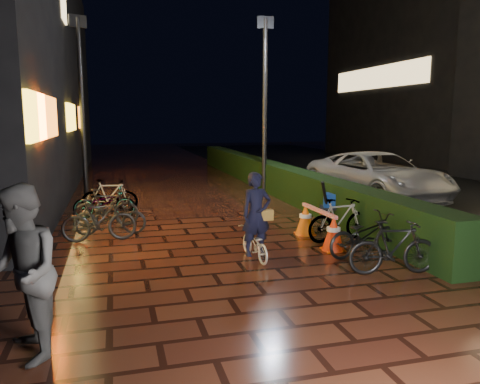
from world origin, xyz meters
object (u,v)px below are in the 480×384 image
object	(u,v)px
bystander_person	(22,274)
traffic_barrier	(318,225)
van	(377,176)
cart_assembly	(332,202)
cyclist	(256,228)

from	to	relation	value
bystander_person	traffic_barrier	distance (m)	6.27
van	cart_assembly	xyz separation A→B (m)	(-3.10, -3.10, -0.18)
cyclist	traffic_barrier	bearing A→B (deg)	27.79
bystander_person	cart_assembly	size ratio (longest dim) A/B	1.71
bystander_person	cart_assembly	xyz separation A→B (m)	(6.01, 5.00, -0.38)
cart_assembly	bystander_person	bearing A→B (deg)	-140.28
bystander_person	van	size ratio (longest dim) A/B	0.36
traffic_barrier	cyclist	bearing A→B (deg)	-152.21
bystander_person	van	distance (m)	12.19
van	traffic_barrier	size ratio (longest dim) A/B	3.03
cyclist	bystander_person	bearing A→B (deg)	-140.75
van	traffic_barrier	distance (m)	6.03
cart_assembly	traffic_barrier	bearing A→B (deg)	-125.49
cyclist	traffic_barrier	distance (m)	1.87
van	traffic_barrier	bearing A→B (deg)	-139.85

